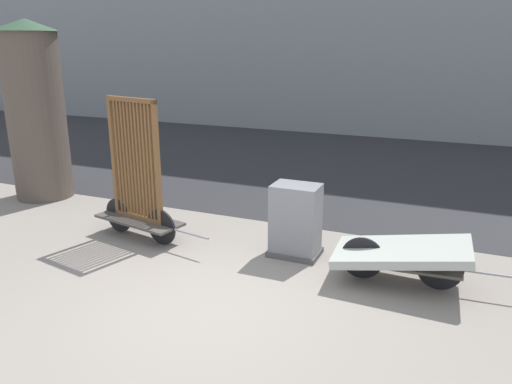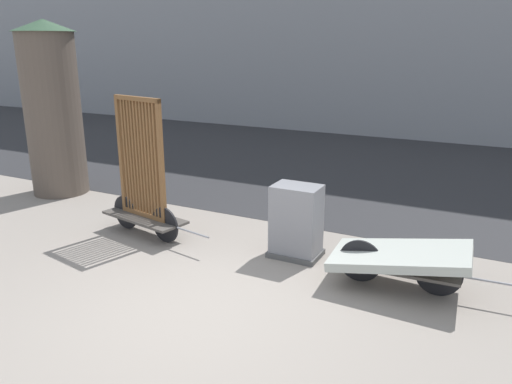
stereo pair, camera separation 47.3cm
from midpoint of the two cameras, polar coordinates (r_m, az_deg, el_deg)
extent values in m
plane|color=gray|center=(6.31, -8.21, -13.14)|extent=(60.00, 60.00, 0.00)
cube|color=#2D2D30|center=(13.16, 9.53, 2.80)|extent=(56.00, 9.27, 0.01)
cube|color=#4C4742|center=(8.51, -14.77, -3.11)|extent=(1.63, 0.87, 0.04)
cylinder|color=black|center=(8.16, -12.41, -3.96)|extent=(0.58, 0.15, 0.59)
cylinder|color=black|center=(8.89, -16.91, -2.57)|extent=(0.58, 0.15, 0.59)
cylinder|color=gray|center=(7.74, -9.23, -4.78)|extent=(0.69, 0.17, 0.03)
cube|color=brown|center=(8.49, -14.79, -2.76)|extent=(1.06, 0.28, 0.07)
cube|color=brown|center=(8.08, -15.81, 10.11)|extent=(1.06, 0.28, 0.07)
cube|color=brown|center=(8.61, -17.45, 3.90)|extent=(0.08, 0.08, 1.98)
cube|color=brown|center=(7.87, -12.92, 3.09)|extent=(0.08, 0.08, 1.98)
cube|color=brown|center=(8.52, -16.98, 3.82)|extent=(0.04, 0.06, 1.91)
cube|color=brown|center=(8.47, -16.65, 3.76)|extent=(0.04, 0.06, 1.91)
cube|color=brown|center=(8.41, -16.32, 3.70)|extent=(0.04, 0.06, 1.91)
cube|color=brown|center=(8.35, -15.98, 3.64)|extent=(0.04, 0.06, 1.91)
cube|color=brown|center=(8.29, -15.63, 3.58)|extent=(0.04, 0.06, 1.91)
cube|color=brown|center=(8.23, -15.28, 3.51)|extent=(0.04, 0.06, 1.91)
cube|color=brown|center=(8.18, -14.93, 3.45)|extent=(0.04, 0.06, 1.91)
cube|color=brown|center=(8.12, -14.57, 3.39)|extent=(0.04, 0.06, 1.91)
cube|color=brown|center=(8.06, -14.21, 3.32)|extent=(0.04, 0.06, 1.91)
cube|color=brown|center=(8.01, -13.84, 3.26)|extent=(0.04, 0.06, 1.91)
cube|color=brown|center=(7.95, -13.47, 3.19)|extent=(0.04, 0.06, 1.91)
cube|color=#4C4742|center=(6.92, 14.29, -7.76)|extent=(1.58, 0.67, 0.04)
cylinder|color=black|center=(6.92, 18.47, -8.33)|extent=(0.59, 0.07, 0.59)
cylinder|color=black|center=(6.98, 10.14, -7.44)|extent=(0.59, 0.07, 0.59)
cylinder|color=gray|center=(6.94, 23.65, -8.65)|extent=(0.70, 0.07, 0.03)
cube|color=#B2B7AD|center=(6.87, 14.38, -6.64)|extent=(1.81, 1.06, 0.39)
cube|color=#4C4C4C|center=(7.70, 2.69, -6.90)|extent=(0.76, 0.56, 0.08)
cube|color=gray|center=(7.51, 2.75, -3.29)|extent=(0.70, 0.50, 1.11)
cylinder|color=brown|center=(11.22, -24.93, 7.74)|extent=(1.14, 1.14, 3.33)
cone|color=#335138|center=(11.13, -26.10, 16.81)|extent=(1.27, 1.27, 0.24)
camera|label=1|loc=(0.24, -91.88, -0.56)|focal=35.00mm
camera|label=2|loc=(0.24, 88.12, 0.56)|focal=35.00mm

